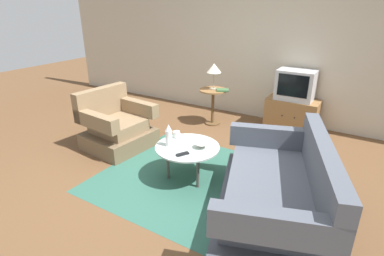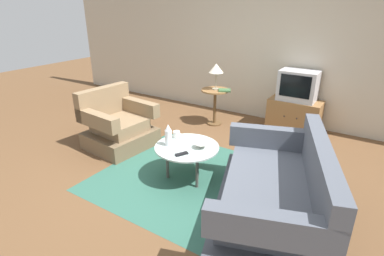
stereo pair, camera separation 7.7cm
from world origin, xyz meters
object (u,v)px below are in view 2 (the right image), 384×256
Objects in this scene: vase at (168,135)px; tv_remote_dark at (182,154)px; side_table at (215,100)px; tv_stand at (294,115)px; couch at (274,196)px; television at (298,85)px; mug at (177,135)px; bowl at (201,145)px; book at (225,90)px; armchair at (118,126)px; coffee_table at (187,149)px; table_lamp at (216,69)px.

vase is 0.31m from tv_remote_dark.
side_table is 1.34m from tv_stand.
couch is 7.21× the size of vase.
television reaches higher than mug.
bowl is (0.74, -1.69, 0.01)m from side_table.
vase is 1.66× the size of bowl.
vase is at bearing 94.74° from tv_remote_dark.
vase is 1.85m from book.
armchair is 1.15m from mug.
book is (-0.21, 1.84, 0.08)m from vase.
coffee_table is 0.27m from vase.
couch is 11.99× the size of bowl.
armchair is at bearing 170.84° from coffee_table.
tv_stand is 5.16× the size of bowl.
side_table is 0.53m from table_lamp.
coffee_table is at bearing 86.02° from armchair.
table_lamp is 2.84× the size of tv_remote_dark.
table_lamp is 0.38m from book.
bowl is 1.05× the size of tv_remote_dark.
vase reaches higher than mug.
vase is 2.02× the size of mug.
couch is at bearing -14.74° from bowl.
tv_remote_dark is (-1.07, -0.01, 0.15)m from couch.
couch is at bearing -48.72° from table_lamp.
tv_remote_dark is 2.02m from book.
television reaches higher than coffee_table.
coffee_table is at bearing -71.52° from side_table.
armchair reaches higher than bowl.
television is at bearing 73.96° from coffee_table.
side_table is (-1.72, 1.95, 0.16)m from couch.
armchair reaches higher than book.
tv_stand is 1.22m from book.
television is 2.31m from mug.
couch is 4.42× the size of table_lamp.
mug is at bearing 150.95° from coffee_table.
television is at bearing -0.77° from book.
table_lamp is at bearing -158.51° from tv_stand.
tv_stand is 6.26× the size of mug.
couch is at bearing -13.76° from mug.
armchair reaches higher than side_table.
table_lamp is 2.14m from tv_remote_dark.
book reaches higher than bowl.
armchair is 1.55m from bowl.
mug is at bearing -77.97° from side_table.
tv_remote_dark is at bearing -71.62° from table_lamp.
tv_remote_dark is at bearing -103.27° from tv_stand.
television is 3.64× the size of bowl.
book is at bearing 152.85° from armchair.
book is at bearing -3.84° from table_lamp.
television reaches higher than couch.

